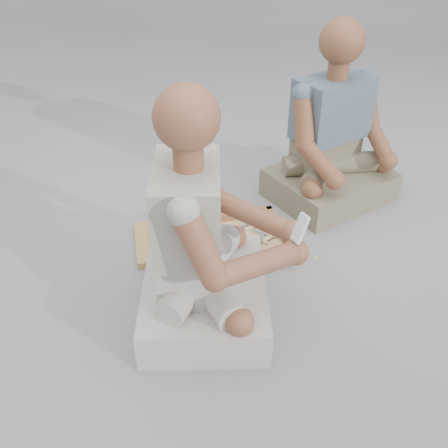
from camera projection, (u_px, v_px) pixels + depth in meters
name	position (u px, v px, depth m)	size (l,w,h in m)	color
ground	(267.00, 297.00, 2.26)	(60.00, 60.00, 0.00)	#98979C
carved_panel	(189.00, 239.00, 2.61)	(0.56, 0.37, 0.04)	olive
tool_tray	(236.00, 239.00, 2.53)	(0.56, 0.47, 0.06)	brown
chisel_0	(267.00, 235.00, 2.56)	(0.15, 0.18, 0.02)	silver
chisel_1	(232.00, 232.00, 2.56)	(0.19, 0.14, 0.02)	silver
chisel_2	(266.00, 229.00, 2.58)	(0.16, 0.18, 0.02)	silver
chisel_3	(258.00, 240.00, 2.52)	(0.15, 0.19, 0.02)	silver
chisel_4	(264.00, 240.00, 2.51)	(0.22, 0.07, 0.02)	silver
chisel_5	(262.00, 231.00, 2.57)	(0.16, 0.18, 0.02)	silver
chisel_6	(247.00, 229.00, 2.60)	(0.22, 0.03, 0.02)	silver
chisel_7	(254.00, 251.00, 2.43)	(0.10, 0.21, 0.02)	silver
chisel_8	(250.00, 225.00, 2.62)	(0.22, 0.04, 0.02)	silver
chisel_9	(238.00, 255.00, 2.42)	(0.07, 0.22, 0.02)	silver
wood_chip_0	(252.00, 208.00, 2.88)	(0.02, 0.01, 0.00)	#D4B97D
wood_chip_1	(180.00, 222.00, 2.77)	(0.02, 0.01, 0.00)	#D4B97D
wood_chip_2	(304.00, 264.00, 2.46)	(0.02, 0.01, 0.00)	#D4B97D
wood_chip_3	(236.00, 227.00, 2.73)	(0.02, 0.01, 0.00)	#D4B97D
wood_chip_4	(277.00, 271.00, 2.42)	(0.02, 0.01, 0.00)	#D4B97D
wood_chip_5	(173.00, 257.00, 2.50)	(0.02, 0.01, 0.00)	#D4B97D
wood_chip_6	(201.00, 217.00, 2.81)	(0.02, 0.01, 0.00)	#D4B97D
wood_chip_7	(274.00, 252.00, 2.54)	(0.02, 0.01, 0.00)	#D4B97D
wood_chip_8	(264.00, 250.00, 2.55)	(0.02, 0.01, 0.00)	#D4B97D
wood_chip_9	(316.00, 257.00, 2.50)	(0.02, 0.01, 0.00)	#D4B97D
wood_chip_10	(179.00, 274.00, 2.40)	(0.02, 0.01, 0.00)	#D4B97D
wood_chip_11	(246.00, 225.00, 2.74)	(0.02, 0.01, 0.00)	#D4B97D
craftsman	(202.00, 248.00, 2.00)	(0.77, 0.80, 1.01)	#BAB3AC
companion	(333.00, 144.00, 2.82)	(0.73, 0.62, 1.01)	#796E57
mobile_phone	(300.00, 228.00, 1.87)	(0.06, 0.05, 0.11)	white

